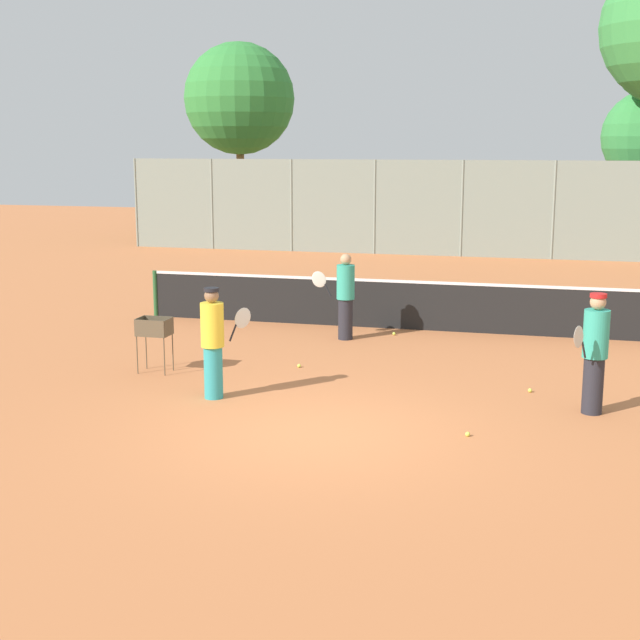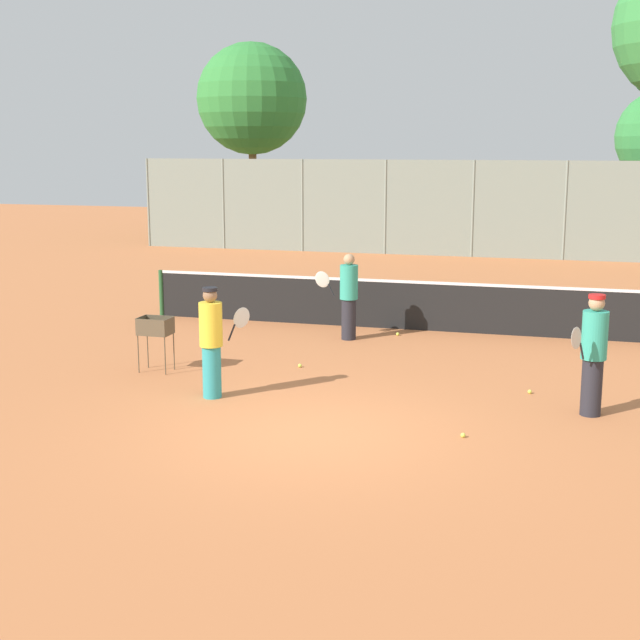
% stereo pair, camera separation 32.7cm
% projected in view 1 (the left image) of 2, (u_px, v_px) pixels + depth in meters
% --- Properties ---
extents(ground_plane, '(80.00, 80.00, 0.00)m').
position_uv_depth(ground_plane, '(314.00, 433.00, 12.36)').
color(ground_plane, '#C67242').
extents(tennis_net, '(11.55, 0.10, 1.07)m').
position_uv_depth(tennis_net, '(401.00, 304.00, 19.15)').
color(tennis_net, '#26592D').
rests_on(tennis_net, ground_plane).
extents(back_fence, '(25.06, 0.08, 3.38)m').
position_uv_depth(back_fence, '(462.00, 209.00, 31.27)').
color(back_fence, gray).
rests_on(back_fence, ground_plane).
extents(tree_3, '(4.61, 4.61, 8.07)m').
position_uv_depth(tree_3, '(239.00, 99.00, 37.05)').
color(tree_3, brown).
rests_on(tree_3, ground_plane).
extents(player_white_outfit, '(0.68, 0.75, 1.76)m').
position_uv_depth(player_white_outfit, '(213.00, 341.00, 13.88)').
color(player_white_outfit, teal).
rests_on(player_white_outfit, ground_plane).
extents(player_red_cap, '(0.56, 0.85, 1.81)m').
position_uv_depth(player_red_cap, '(595.00, 352.00, 13.07)').
color(player_red_cap, '#26262D').
rests_on(player_red_cap, ground_plane).
extents(player_yellow_shirt, '(0.92, 0.37, 1.76)m').
position_uv_depth(player_yellow_shirt, '(345.00, 296.00, 18.09)').
color(player_yellow_shirt, '#26262D').
rests_on(player_yellow_shirt, ground_plane).
extents(ball_cart, '(0.56, 0.41, 0.97)m').
position_uv_depth(ball_cart, '(155.00, 331.00, 15.50)').
color(ball_cart, brown).
rests_on(ball_cart, ground_plane).
extents(tennis_ball_0, '(0.07, 0.07, 0.07)m').
position_uv_depth(tennis_ball_0, '(530.00, 390.00, 14.35)').
color(tennis_ball_0, '#D1E54C').
rests_on(tennis_ball_0, ground_plane).
extents(tennis_ball_3, '(0.07, 0.07, 0.07)m').
position_uv_depth(tennis_ball_3, '(394.00, 334.00, 18.62)').
color(tennis_ball_3, '#D1E54C').
rests_on(tennis_ball_3, ground_plane).
extents(tennis_ball_4, '(0.07, 0.07, 0.07)m').
position_uv_depth(tennis_ball_4, '(468.00, 434.00, 12.19)').
color(tennis_ball_4, '#D1E54C').
rests_on(tennis_ball_4, ground_plane).
extents(tennis_ball_5, '(0.07, 0.07, 0.07)m').
position_uv_depth(tennis_ball_5, '(299.00, 366.00, 15.94)').
color(tennis_ball_5, '#D1E54C').
rests_on(tennis_ball_5, ground_plane).
extents(parked_car, '(4.20, 1.70, 1.60)m').
position_uv_depth(parked_car, '(593.00, 233.00, 33.07)').
color(parked_car, '#3F4C8C').
rests_on(parked_car, ground_plane).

